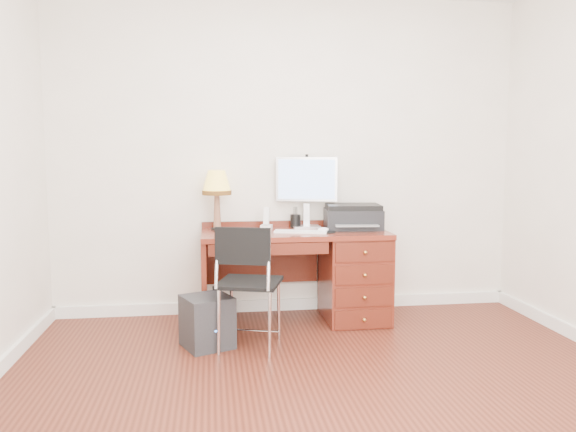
{
  "coord_description": "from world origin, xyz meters",
  "views": [
    {
      "loc": [
        -0.67,
        -3.06,
        1.38
      ],
      "look_at": [
        -0.08,
        1.2,
        0.9
      ],
      "focal_mm": 35.0,
      "sensor_mm": 36.0,
      "label": 1
    }
  ],
  "objects": [
    {
      "name": "chair",
      "position": [
        -0.41,
        0.75,
        0.54
      ],
      "size": [
        0.52,
        0.53,
        0.89
      ],
      "rotation": [
        0.0,
        0.0,
        -0.29
      ],
      "color": "black",
      "rests_on": "ground"
    },
    {
      "name": "equipment_box",
      "position": [
        -0.71,
        0.87,
        0.18
      ],
      "size": [
        0.41,
        0.41,
        0.37
      ],
      "primitive_type": "cube",
      "rotation": [
        0.0,
        0.0,
        0.4
      ],
      "color": "black",
      "rests_on": "ground"
    },
    {
      "name": "phone",
      "position": [
        -0.22,
        1.53,
        0.81
      ],
      "size": [
        0.11,
        0.11,
        0.19
      ],
      "rotation": [
        0.0,
        0.0,
        -0.3
      ],
      "color": "white",
      "rests_on": "desk"
    },
    {
      "name": "keyboard",
      "position": [
        0.04,
        1.31,
        0.76
      ],
      "size": [
        0.43,
        0.23,
        0.02
      ],
      "primitive_type": "cube",
      "rotation": [
        0.0,
        0.0,
        -0.28
      ],
      "color": "white",
      "rests_on": "desk"
    },
    {
      "name": "mouse_pad",
      "position": [
        0.22,
        1.3,
        0.76
      ],
      "size": [
        0.2,
        0.2,
        0.04
      ],
      "color": "black",
      "rests_on": "desk"
    },
    {
      "name": "leg_lamp",
      "position": [
        -0.62,
        1.56,
        1.11
      ],
      "size": [
        0.24,
        0.24,
        0.49
      ],
      "color": "black",
      "rests_on": "desk"
    },
    {
      "name": "room_shell",
      "position": [
        0.0,
        0.63,
        0.05
      ],
      "size": [
        4.0,
        4.0,
        4.0
      ],
      "color": "white",
      "rests_on": "ground"
    },
    {
      "name": "monitor",
      "position": [
        0.13,
        1.63,
        1.13
      ],
      "size": [
        0.52,
        0.22,
        0.6
      ],
      "rotation": [
        0.0,
        0.0,
        -0.22
      ],
      "color": "silver",
      "rests_on": "desk"
    },
    {
      "name": "printer",
      "position": [
        0.51,
        1.49,
        0.85
      ],
      "size": [
        0.49,
        0.4,
        0.2
      ],
      "rotation": [
        0.0,
        0.0,
        -0.1
      ],
      "color": "black",
      "rests_on": "desk"
    },
    {
      "name": "pen_cup",
      "position": [
        0.04,
        1.63,
        0.81
      ],
      "size": [
        0.09,
        0.09,
        0.11
      ],
      "primitive_type": "cylinder",
      "color": "black",
      "rests_on": "desk"
    },
    {
      "name": "desk",
      "position": [
        0.32,
        1.4,
        0.41
      ],
      "size": [
        1.5,
        0.67,
        0.75
      ],
      "color": "maroon",
      "rests_on": "ground"
    },
    {
      "name": "ground",
      "position": [
        0.0,
        0.0,
        0.0
      ],
      "size": [
        4.0,
        4.0,
        0.0
      ],
      "primitive_type": "plane",
      "color": "#40170E",
      "rests_on": "ground"
    }
  ]
}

